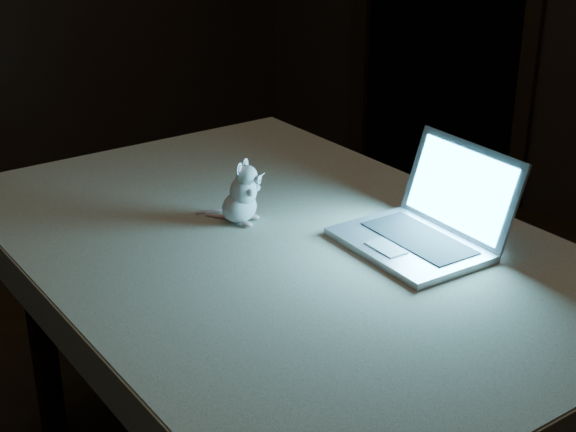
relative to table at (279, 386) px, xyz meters
The scene contains 4 objects.
table is the anchor object (origin of this frame).
tablecloth 0.38m from the table, 100.52° to the left, with size 1.65×1.10×0.10m, color beige, non-canonical shape.
laptop 0.62m from the table, 29.16° to the left, with size 0.34×0.30×0.23m, color #BBBABF, non-canonical shape.
plush_mouse 0.52m from the table, behind, with size 0.12×0.12×0.16m, color silver, non-canonical shape.
Camera 1 is at (1.02, -1.32, 1.67)m, focal length 52.00 mm.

